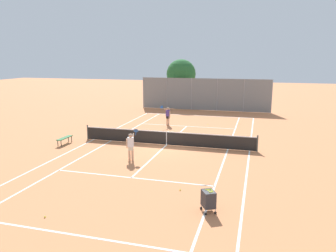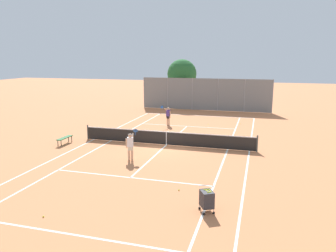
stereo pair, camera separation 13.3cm
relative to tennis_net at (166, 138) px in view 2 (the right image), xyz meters
The scene contains 14 objects.
ground_plane 0.51m from the tennis_net, ahead, with size 120.00×120.00×0.00m, color #CC7A4C.
court_line_markings 0.51m from the tennis_net, ahead, with size 11.10×23.90×0.01m.
tennis_net is the anchor object (origin of this frame).
ball_cart 9.94m from the tennis_net, 64.85° to the right, with size 0.71×0.77×0.96m.
player_near_side 3.99m from the tennis_net, 105.31° to the right, with size 0.53×0.84×1.77m.
player_far_left 6.54m from the tennis_net, 104.86° to the left, with size 0.87×0.67×1.77m.
loose_tennis_ball_0 7.81m from the tennis_net, 69.71° to the right, with size 0.07×0.07×0.07m, color #D1DB33.
loose_tennis_ball_1 7.79m from the tennis_net, 77.63° to the left, with size 0.07×0.07×0.07m, color #D1DB33.
loose_tennis_ball_2 9.66m from the tennis_net, 63.15° to the left, with size 0.07×0.07×0.07m, color #D1DB33.
loose_tennis_ball_3 11.24m from the tennis_net, 98.02° to the right, with size 0.07×0.07×0.07m, color #D1DB33.
loose_tennis_ball_4 2.59m from the tennis_net, 151.10° to the left, with size 0.07×0.07×0.07m, color #D1DB33.
courtside_bench 7.00m from the tennis_net, 166.43° to the right, with size 0.36×1.50×0.47m.
back_fence 15.51m from the tennis_net, 90.00° to the left, with size 14.49×0.08×3.58m.
tree_behind_left 18.37m from the tennis_net, 100.09° to the left, with size 3.49×3.49×5.63m.
Camera 2 is at (6.00, -20.67, 5.87)m, focal length 35.00 mm.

